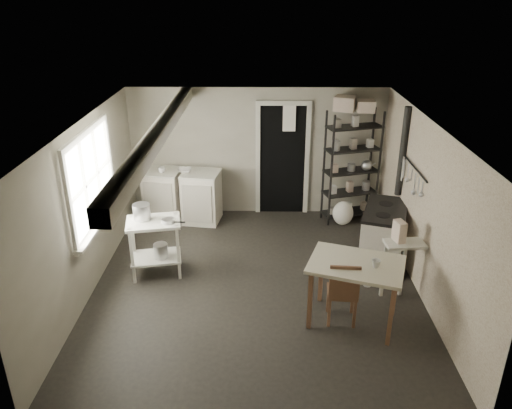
{
  "coord_description": "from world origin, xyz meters",
  "views": [
    {
      "loc": [
        0.07,
        -6.01,
        3.88
      ],
      "look_at": [
        0.0,
        0.3,
        1.1
      ],
      "focal_mm": 35.0,
      "sensor_mm": 36.0,
      "label": 1
    }
  ],
  "objects_px": {
    "stove": "(383,234)",
    "flour_sack": "(343,212)",
    "shelf_rack": "(351,169)",
    "chair": "(343,287)",
    "base_cabinets": "(183,196)",
    "work_table": "(354,295)",
    "prep_table": "(156,249)",
    "stockpot": "(142,213)"
  },
  "relations": [
    {
      "from": "prep_table",
      "to": "flour_sack",
      "type": "relative_size",
      "value": 1.95
    },
    {
      "from": "work_table",
      "to": "flour_sack",
      "type": "height_order",
      "value": "work_table"
    },
    {
      "from": "shelf_rack",
      "to": "work_table",
      "type": "relative_size",
      "value": 1.78
    },
    {
      "from": "stove",
      "to": "chair",
      "type": "xyz_separation_m",
      "value": [
        -0.84,
        -1.52,
        0.04
      ]
    },
    {
      "from": "shelf_rack",
      "to": "prep_table",
      "type": "bearing_deg",
      "value": -164.69
    },
    {
      "from": "stockpot",
      "to": "chair",
      "type": "bearing_deg",
      "value": -23.18
    },
    {
      "from": "prep_table",
      "to": "chair",
      "type": "distance_m",
      "value": 2.75
    },
    {
      "from": "stockpot",
      "to": "stove",
      "type": "relative_size",
      "value": 0.24
    },
    {
      "from": "stove",
      "to": "work_table",
      "type": "distance_m",
      "value": 1.71
    },
    {
      "from": "work_table",
      "to": "base_cabinets",
      "type": "bearing_deg",
      "value": 130.53
    },
    {
      "from": "base_cabinets",
      "to": "work_table",
      "type": "relative_size",
      "value": 1.26
    },
    {
      "from": "stove",
      "to": "flour_sack",
      "type": "bearing_deg",
      "value": 126.96
    },
    {
      "from": "base_cabinets",
      "to": "work_table",
      "type": "height_order",
      "value": "base_cabinets"
    },
    {
      "from": "prep_table",
      "to": "base_cabinets",
      "type": "relative_size",
      "value": 0.61
    },
    {
      "from": "work_table",
      "to": "flour_sack",
      "type": "bearing_deg",
      "value": 83.96
    },
    {
      "from": "shelf_rack",
      "to": "work_table",
      "type": "bearing_deg",
      "value": -114.36
    },
    {
      "from": "prep_table",
      "to": "work_table",
      "type": "xyz_separation_m",
      "value": [
        2.66,
        -1.12,
        -0.02
      ]
    },
    {
      "from": "chair",
      "to": "work_table",
      "type": "bearing_deg",
      "value": -7.99
    },
    {
      "from": "base_cabinets",
      "to": "flour_sack",
      "type": "height_order",
      "value": "base_cabinets"
    },
    {
      "from": "shelf_rack",
      "to": "flour_sack",
      "type": "bearing_deg",
      "value": -133.92
    },
    {
      "from": "work_table",
      "to": "shelf_rack",
      "type": "bearing_deg",
      "value": 82.03
    },
    {
      "from": "work_table",
      "to": "chair",
      "type": "distance_m",
      "value": 0.18
    },
    {
      "from": "flour_sack",
      "to": "chair",
      "type": "bearing_deg",
      "value": -98.93
    },
    {
      "from": "base_cabinets",
      "to": "stove",
      "type": "distance_m",
      "value": 3.54
    },
    {
      "from": "stove",
      "to": "chair",
      "type": "height_order",
      "value": "chair"
    },
    {
      "from": "stockpot",
      "to": "shelf_rack",
      "type": "xyz_separation_m",
      "value": [
        3.25,
        1.84,
        0.01
      ]
    },
    {
      "from": "base_cabinets",
      "to": "stockpot",
      "type": "bearing_deg",
      "value": -90.91
    },
    {
      "from": "stockpot",
      "to": "shelf_rack",
      "type": "distance_m",
      "value": 3.73
    },
    {
      "from": "prep_table",
      "to": "shelf_rack",
      "type": "distance_m",
      "value": 3.67
    },
    {
      "from": "base_cabinets",
      "to": "stove",
      "type": "relative_size",
      "value": 1.29
    },
    {
      "from": "prep_table",
      "to": "base_cabinets",
      "type": "bearing_deg",
      "value": 86.16
    },
    {
      "from": "stove",
      "to": "flour_sack",
      "type": "height_order",
      "value": "stove"
    },
    {
      "from": "work_table",
      "to": "flour_sack",
      "type": "distance_m",
      "value": 2.79
    },
    {
      "from": "chair",
      "to": "stockpot",
      "type": "bearing_deg",
      "value": 161.42
    },
    {
      "from": "stockpot",
      "to": "chair",
      "type": "relative_size",
      "value": 0.3
    },
    {
      "from": "shelf_rack",
      "to": "chair",
      "type": "bearing_deg",
      "value": -117.01
    },
    {
      "from": "stockpot",
      "to": "work_table",
      "type": "relative_size",
      "value": 0.24
    },
    {
      "from": "base_cabinets",
      "to": "chair",
      "type": "bearing_deg",
      "value": -42.49
    },
    {
      "from": "stove",
      "to": "stockpot",
      "type": "bearing_deg",
      "value": -155.71
    },
    {
      "from": "base_cabinets",
      "to": "flour_sack",
      "type": "relative_size",
      "value": 3.18
    },
    {
      "from": "shelf_rack",
      "to": "chair",
      "type": "relative_size",
      "value": 2.24
    },
    {
      "from": "prep_table",
      "to": "chair",
      "type": "xyz_separation_m",
      "value": [
        2.52,
        -1.09,
        0.08
      ]
    }
  ]
}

